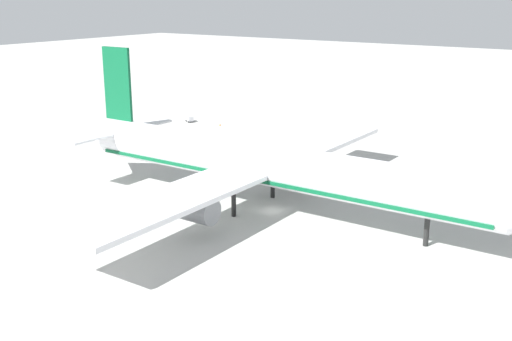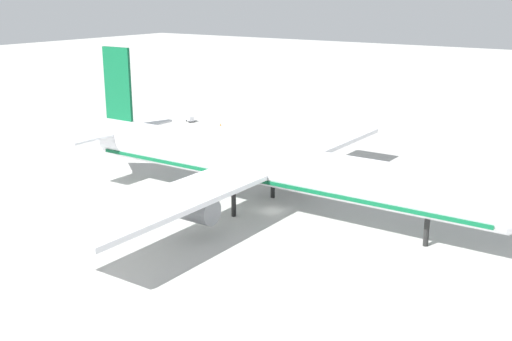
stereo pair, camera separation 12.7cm
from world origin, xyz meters
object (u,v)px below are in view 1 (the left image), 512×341
Objects in this scene: airliner at (265,165)px; traffic_cone_3 at (220,125)px; baggage_cart_2 at (190,119)px; traffic_cone_2 at (131,151)px.

airliner reaches higher than traffic_cone_3.
airliner is 67.95m from baggage_cart_2.
traffic_cone_3 is at bearing 91.80° from traffic_cone_2.
baggage_cart_2 is at bearing 139.85° from airliner.
airliner is at bearing -17.55° from traffic_cone_2.
airliner is 142.94× the size of traffic_cone_3.
airliner is at bearing -46.03° from traffic_cone_3.
traffic_cone_3 is at bearing 133.97° from airliner.
baggage_cart_2 reaches higher than traffic_cone_3.
baggage_cart_2 is at bearing 108.34° from traffic_cone_2.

